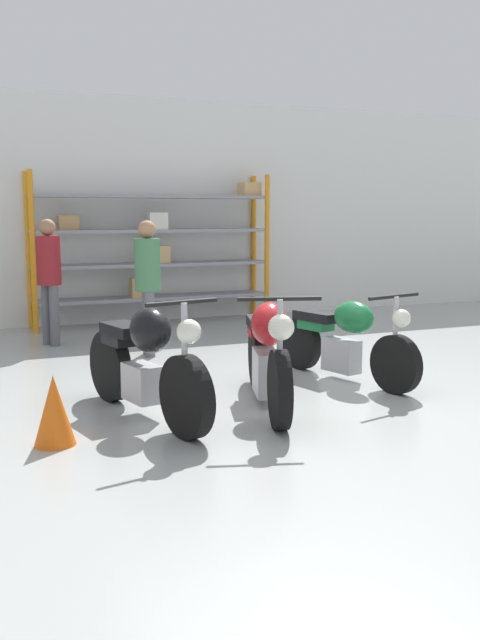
# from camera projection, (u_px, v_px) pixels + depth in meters

# --- Properties ---
(ground_plane) EXTENTS (30.00, 30.00, 0.00)m
(ground_plane) POSITION_uv_depth(u_px,v_px,m) (256.00, 397.00, 6.93)
(ground_plane) COLOR #9EA3A0
(back_wall) EXTENTS (30.00, 0.08, 3.60)m
(back_wall) POSITION_uv_depth(u_px,v_px,m) (123.00, 211.00, 11.47)
(back_wall) COLOR white
(back_wall) RESTS_ON ground_plane
(shelving_rack) EXTENTS (3.85, 0.63, 2.39)m
(shelving_rack) POSITION_uv_depth(u_px,v_px,m) (154.00, 246.00, 11.36)
(shelving_rack) COLOR orange
(shelving_rack) RESTS_ON ground_plane
(motorcycle_black) EXTENTS (0.74, 2.06, 1.10)m
(motorcycle_black) POSITION_uv_depth(u_px,v_px,m) (145.00, 362.00, 6.14)
(motorcycle_black) COLOR black
(motorcycle_black) RESTS_ON ground_plane
(motorcycle_red) EXTENTS (0.91, 2.09, 1.10)m
(motorcycle_red) POSITION_uv_depth(u_px,v_px,m) (268.00, 353.00, 6.54)
(motorcycle_red) COLOR black
(motorcycle_red) RESTS_ON ground_plane
(motorcycle_green) EXTENTS (0.80, 1.96, 0.98)m
(motorcycle_green) POSITION_uv_depth(u_px,v_px,m) (345.00, 338.00, 7.54)
(motorcycle_green) COLOR black
(motorcycle_green) RESTS_ON ground_plane
(person_browsing) EXTENTS (0.36, 0.36, 1.68)m
(person_browsing) POSITION_uv_depth(u_px,v_px,m) (148.00, 277.00, 8.79)
(person_browsing) COLOR #595960
(person_browsing) RESTS_ON ground_plane
(person_near_rack) EXTENTS (0.43, 0.43, 1.69)m
(person_near_rack) POSITION_uv_depth(u_px,v_px,m) (49.00, 272.00, 9.48)
(person_near_rack) COLOR #595960
(person_near_rack) RESTS_ON ground_plane
(traffic_cone) EXTENTS (0.32, 0.32, 0.55)m
(traffic_cone) POSITION_uv_depth(u_px,v_px,m) (54.00, 410.00, 5.46)
(traffic_cone) COLOR orange
(traffic_cone) RESTS_ON ground_plane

